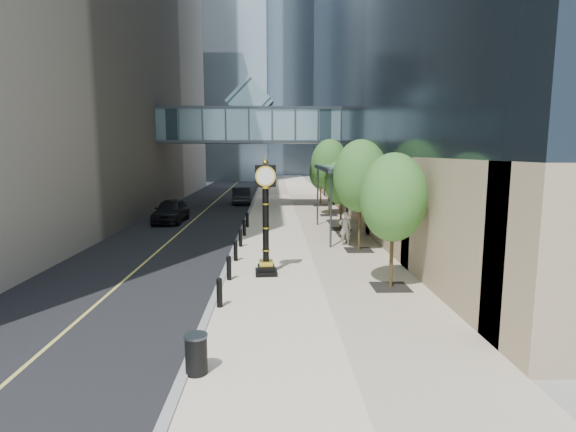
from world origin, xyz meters
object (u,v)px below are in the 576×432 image
Objects in this scene: car_far at (241,195)px; street_clock at (266,226)px; pedestrian at (345,228)px; car_near at (171,211)px; trash_bin at (196,355)px.

street_clock is at bearing 90.09° from car_far.
pedestrian is at bearing 103.16° from car_far.
car_near is (-11.57, 8.70, -0.12)m from pedestrian.
car_far is (-7.29, 20.57, -0.16)m from pedestrian.
trash_bin is at bearing 68.58° from pedestrian.
pedestrian is at bearing 68.13° from trash_bin.
car_near is 1.01× the size of car_far.
car_far is (-2.99, 26.49, -1.31)m from street_clock.
street_clock is 8.78m from trash_bin.
street_clock is 16.38m from car_near.
street_clock is 2.55× the size of pedestrian.
street_clock is 26.69m from car_far.
trash_bin is at bearing -103.15° from street_clock.
car_far is at bearing 92.45° from trash_bin.
pedestrian is 0.37× the size of car_near.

